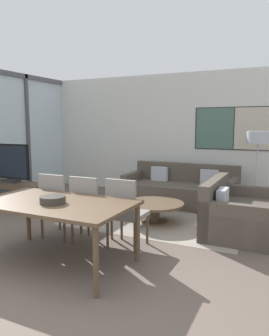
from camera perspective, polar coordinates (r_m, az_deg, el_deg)
The scene contains 13 objects.
wall_back at distance 7.71m, azimuth 7.78°, elevation 5.82°, with size 7.62×0.09×2.80m.
area_rug at distance 5.60m, azimuth 3.44°, elevation -9.40°, with size 2.94×1.64×0.01m.
tv_console at distance 7.14m, azimuth -20.66°, elevation -4.19°, with size 1.66×0.47×0.48m.
television at distance 7.04m, azimuth -20.90°, elevation 0.75°, with size 0.98×0.20×0.77m.
sofa_main at distance 6.90m, azimuth 8.15°, elevation -3.94°, with size 2.26×0.99×0.81m.
sofa_side at distance 5.29m, azimuth 17.27°, elevation -7.78°, with size 0.99×1.52×0.81m.
coffee_table at distance 5.53m, azimuth 3.46°, elevation -6.86°, with size 0.99×0.99×0.34m.
dining_table at distance 3.96m, azimuth -13.79°, elevation -6.61°, with size 1.83×1.05×0.75m.
dining_chair_left at distance 4.86m, azimuth -13.25°, elevation -5.81°, with size 0.46×0.46×0.95m.
dining_chair_centre at distance 4.55m, azimuth -7.98°, elevation -6.58°, with size 0.46×0.46×0.95m.
dining_chair_right at distance 4.34m, azimuth -1.67°, elevation -7.23°, with size 0.46×0.46×0.95m.
fruit_bowl at distance 3.85m, azimuth -14.09°, elevation -5.31°, with size 0.29×0.29×0.08m.
floor_lamp at distance 6.35m, azimuth 20.71°, elevation 4.25°, with size 0.41×0.41×1.52m.
Camera 1 is at (2.41, -1.93, 1.65)m, focal length 35.00 mm.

